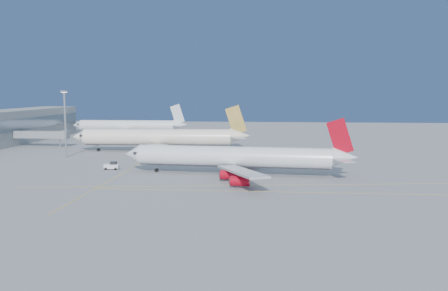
# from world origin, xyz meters

# --- Properties ---
(ground) EXTENTS (500.00, 500.00, 0.00)m
(ground) POSITION_xyz_m (0.00, 0.00, 0.00)
(ground) COLOR slate
(ground) RESTS_ON ground
(terminal) EXTENTS (18.40, 110.00, 15.00)m
(terminal) POSITION_xyz_m (-114.93, 85.00, 7.51)
(terminal) COLOR gray
(terminal) RESTS_ON ground
(jet_bridge) EXTENTS (23.60, 3.60, 6.90)m
(jet_bridge) POSITION_xyz_m (-93.11, 72.00, 5.17)
(jet_bridge) COLOR gray
(jet_bridge) RESTS_ON ground
(taxiway_lines) EXTENTS (118.86, 140.00, 0.02)m
(taxiway_lines) POSITION_xyz_m (-14.71, 6.34, 0.01)
(taxiway_lines) COLOR #E8B70C
(taxiway_lines) RESTS_ON ground
(airliner_virgin) EXTENTS (66.75, 59.70, 16.46)m
(airliner_virgin) POSITION_xyz_m (-6.82, 9.63, 4.96)
(airliner_virgin) COLOR white
(airliner_virgin) RESTS_ON ground
(airliner_etihad) EXTENTS (70.02, 64.65, 18.28)m
(airliner_etihad) POSITION_xyz_m (-40.14, 60.91, 5.56)
(airliner_etihad) COLOR #F2E4CE
(airliner_etihad) RESTS_ON ground
(airliner_third) EXTENTS (62.35, 57.68, 16.77)m
(airliner_third) POSITION_xyz_m (-72.62, 130.43, 5.08)
(airliner_third) COLOR white
(airliner_third) RESTS_ON ground
(pushback_tug) EXTENTS (4.38, 2.81, 2.41)m
(pushback_tug) POSITION_xyz_m (-45.23, 15.11, 1.12)
(pushback_tug) COLOR white
(pushback_tug) RESTS_ON ground
(light_mast) EXTENTS (2.05, 2.05, 23.71)m
(light_mast) POSITION_xyz_m (-70.24, 40.68, 13.99)
(light_mast) COLOR gray
(light_mast) RESTS_ON ground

